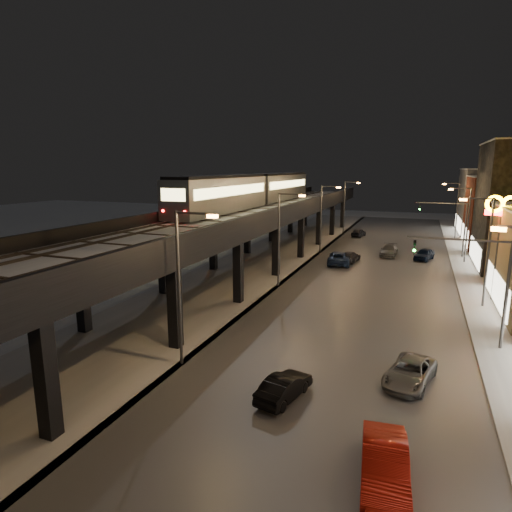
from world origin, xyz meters
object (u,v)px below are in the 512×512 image
(car_mid_dark, at_px, (350,257))
(car_far_white, at_px, (359,233))
(car_onc_dark, at_px, (410,373))
(car_onc_white, at_px, (389,251))
(car_near_white, at_px, (284,388))
(subway_train, at_px, (255,189))
(car_onc_red, at_px, (424,255))
(car_mid_silver, at_px, (339,258))
(car_onc_silver, at_px, (384,468))

(car_mid_dark, height_order, car_far_white, car_far_white)
(car_onc_dark, xyz_separation_m, car_onc_white, (-3.62, 34.63, 0.09))
(car_near_white, xyz_separation_m, car_far_white, (-3.82, 53.45, 0.05))
(car_far_white, xyz_separation_m, car_onc_white, (5.94, -14.95, 0.03))
(subway_train, height_order, car_onc_dark, subway_train)
(subway_train, bearing_deg, car_mid_dark, -1.95)
(subway_train, bearing_deg, car_onc_white, 17.14)
(car_onc_white, distance_m, car_onc_red, 4.40)
(car_far_white, height_order, car_onc_dark, car_far_white)
(car_far_white, height_order, car_onc_red, car_onc_red)
(car_onc_dark, bearing_deg, car_mid_silver, 120.87)
(car_mid_silver, relative_size, car_far_white, 1.39)
(car_onc_red, bearing_deg, car_onc_white, -176.26)
(car_far_white, bearing_deg, car_onc_silver, 109.34)
(car_onc_silver, xyz_separation_m, car_onc_dark, (0.62, 8.23, -0.15))
(subway_train, relative_size, car_far_white, 10.09)
(car_mid_silver, height_order, car_onc_silver, car_onc_silver)
(subway_train, height_order, car_mid_dark, subway_train)
(car_near_white, height_order, car_mid_silver, car_mid_silver)
(car_near_white, bearing_deg, car_onc_silver, 152.34)
(subway_train, xyz_separation_m, car_onc_silver, (19.68, -37.72, -7.80))
(subway_train, xyz_separation_m, car_onc_dark, (20.30, -29.49, -7.94))
(car_mid_silver, relative_size, car_onc_red, 1.32)
(car_onc_dark, bearing_deg, car_onc_white, 109.14)
(subway_train, distance_m, car_mid_silver, 14.07)
(car_mid_silver, relative_size, car_mid_dark, 1.22)
(car_near_white, bearing_deg, subway_train, -53.72)
(car_mid_silver, distance_m, car_onc_silver, 36.62)
(car_far_white, bearing_deg, car_near_white, 104.62)
(car_far_white, bearing_deg, car_mid_dark, 105.45)
(car_mid_silver, bearing_deg, car_near_white, 88.35)
(car_near_white, bearing_deg, car_far_white, -73.21)
(car_far_white, bearing_deg, subway_train, 72.42)
(subway_train, height_order, car_onc_silver, subway_train)
(car_onc_silver, relative_size, car_onc_dark, 1.04)
(car_mid_dark, xyz_separation_m, car_onc_red, (8.47, 4.59, 0.06))
(subway_train, height_order, car_onc_red, subway_train)
(car_near_white, relative_size, car_far_white, 0.96)
(car_near_white, distance_m, car_far_white, 53.58)
(car_far_white, relative_size, car_onc_dark, 0.89)
(car_near_white, xyz_separation_m, car_onc_red, (6.41, 37.52, 0.09))
(car_far_white, distance_m, car_onc_white, 16.09)
(car_onc_white, bearing_deg, car_mid_dark, -125.34)
(car_onc_white, bearing_deg, car_onc_red, -11.33)
(car_near_white, distance_m, car_onc_white, 38.56)
(car_onc_dark, bearing_deg, subway_train, 137.71)
(car_near_white, height_order, car_onc_silver, car_onc_silver)
(subway_train, distance_m, car_onc_silver, 43.25)
(car_mid_dark, relative_size, car_onc_silver, 0.97)
(car_onc_white, relative_size, car_onc_red, 1.17)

